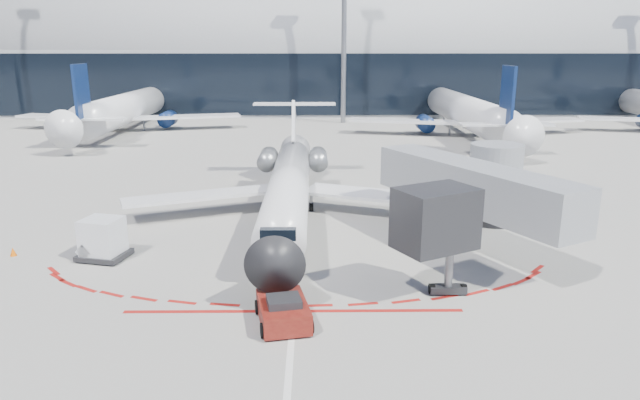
{
  "coord_description": "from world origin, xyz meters",
  "views": [
    {
      "loc": [
        0.86,
        -32.99,
        10.58
      ],
      "look_at": [
        1.2,
        -1.24,
        1.98
      ],
      "focal_mm": 32.0,
      "sensor_mm": 36.0,
      "label": 1
    }
  ],
  "objects_px": {
    "regional_jet": "(289,183)",
    "uld_container": "(103,239)",
    "pushback_tug": "(283,311)",
    "ramp_worker": "(263,275)"
  },
  "relations": [
    {
      "from": "pushback_tug",
      "to": "uld_container",
      "type": "height_order",
      "value": "uld_container"
    },
    {
      "from": "ramp_worker",
      "to": "uld_container",
      "type": "height_order",
      "value": "uld_container"
    },
    {
      "from": "regional_jet",
      "to": "pushback_tug",
      "type": "height_order",
      "value": "regional_jet"
    },
    {
      "from": "regional_jet",
      "to": "pushback_tug",
      "type": "distance_m",
      "value": 14.6
    },
    {
      "from": "regional_jet",
      "to": "ramp_worker",
      "type": "xyz_separation_m",
      "value": [
        -0.7,
        -11.55,
        -1.38
      ]
    },
    {
      "from": "pushback_tug",
      "to": "ramp_worker",
      "type": "distance_m",
      "value": 3.15
    },
    {
      "from": "uld_container",
      "to": "regional_jet",
      "type": "bearing_deg",
      "value": 52.38
    },
    {
      "from": "regional_jet",
      "to": "uld_container",
      "type": "height_order",
      "value": "regional_jet"
    },
    {
      "from": "pushback_tug",
      "to": "uld_container",
      "type": "distance_m",
      "value": 11.95
    },
    {
      "from": "pushback_tug",
      "to": "uld_container",
      "type": "bearing_deg",
      "value": 131.99
    }
  ]
}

